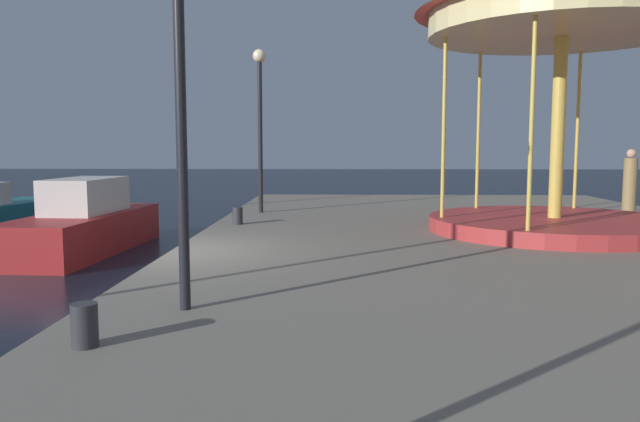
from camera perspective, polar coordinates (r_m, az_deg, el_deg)
ground_plane at (r=11.16m, az=-13.64°, el=-7.69°), size 120.00×120.00×0.00m
quay_dock at (r=11.14m, az=18.09°, el=-5.74°), size 12.11×25.20×0.80m
motorboat_red at (r=16.24m, az=-20.99°, el=-1.19°), size 2.16×5.56×1.83m
carousel at (r=14.18m, az=21.55°, el=16.14°), size 6.08×6.08×5.84m
lamp_post_mid_promenade at (r=6.96m, az=-12.90°, el=14.39°), size 0.36×0.36×4.14m
lamp_post_far_end at (r=16.93m, az=-5.59°, el=10.02°), size 0.36×0.36×4.40m
bollard_center at (r=6.05m, az=-20.99°, el=-9.85°), size 0.24×0.24×0.40m
bollard_north at (r=14.44m, az=-7.64°, el=-0.44°), size 0.24×0.24×0.40m
person_mid_promenade at (r=18.12m, az=26.78°, el=2.23°), size 0.34×0.34×1.74m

